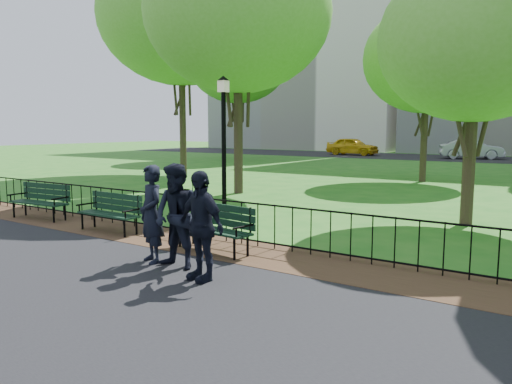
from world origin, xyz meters
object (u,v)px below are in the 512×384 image
Objects in this scene: person_left at (151,214)px; taxi at (352,146)px; person_mid at (177,216)px; lamppost at (224,140)px; tree_mid_w at (181,14)px; sedan_silver at (471,149)px; tree_near_e at (476,40)px; tree_far_w at (238,58)px; tree_far_c at (427,59)px; park_bench_left_b at (42,197)px; person_right at (201,226)px; park_bench_left_a at (112,208)px; tree_near_w at (238,12)px; park_bench_main at (203,219)px.

taxi is (-11.20, 34.73, -0.10)m from person_left.
taxi is (-11.85, 34.76, -0.13)m from person_mid.
person_mid is at bearing -159.34° from taxi.
lamppost is at bearing 136.25° from person_left.
sedan_silver is at bearing 65.93° from tree_mid_w.
tree_near_e is 1.41× the size of sedan_silver.
tree_mid_w is at bearing -67.48° from tree_far_w.
tree_far_c is at bearing 16.17° from tree_mid_w.
park_bench_left_b is 0.16× the size of tree_mid_w.
person_right is at bearing -54.88° from tree_far_w.
park_bench_left_a is 3.64m from person_mid.
sedan_silver is at bearing 83.72° from tree_near_w.
park_bench_main is 1.41m from person_mid.
park_bench_main is 0.25× the size of tree_far_c.
tree_near_e is at bearing 24.74° from park_bench_left_b.
tree_near_e is 3.60× the size of person_mid.
tree_mid_w is 1.50× the size of tree_far_c.
tree_near_w is 1.43× the size of tree_near_e.
tree_far_w is 5.98× the size of person_mid.
park_bench_left_a is 0.98× the size of person_left.
park_bench_left_b is at bearing 152.46° from sedan_silver.
park_bench_left_a is 0.38× the size of taxi.
taxi is at bearing 93.87° from park_bench_left_b.
tree_far_c is at bearing -146.64° from taxi.
park_bench_left_a is 0.99× the size of person_right.
tree_near_w reaches higher than park_bench_left_b.
tree_near_e is at bearing -149.73° from taxi.
tree_near_e reaches higher than taxi.
tree_near_w is 2.03× the size of sedan_silver.
person_left reaches higher than person_right.
lamppost is 6.21m from person_right.
park_bench_main is 0.50× the size of lamppost.
park_bench_left_b is 1.02× the size of person_mid.
person_left is 1.00× the size of person_right.
tree_near_e is at bearing 83.86° from person_left.
tree_near_w is (-2.31, 3.82, 4.36)m from lamppost.
person_left is (-3.84, -6.95, -3.59)m from tree_near_e.
person_right is (0.75, -0.28, -0.03)m from person_mid.
person_right is at bearing -108.63° from tree_near_e.
tree_mid_w is at bearing 135.34° from sedan_silver.
park_bench_main reaches higher than park_bench_left_a.
park_bench_left_a is 16.23m from tree_mid_w.
sedan_silver is (-1.60, 33.48, 0.16)m from park_bench_main.
sedan_silver is at bearing 36.87° from tree_far_w.
tree_near_w is at bearing -33.42° from tree_mid_w.
tree_near_e reaches higher than park_bench_left_b.
tree_mid_w is 6.45× the size of person_mid.
person_right is (5.75, -8.85, -5.54)m from tree_near_w.
sedan_silver is (-2.87, 35.04, -0.11)m from person_right.
park_bench_left_b is at bearing -168.51° from taxi.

